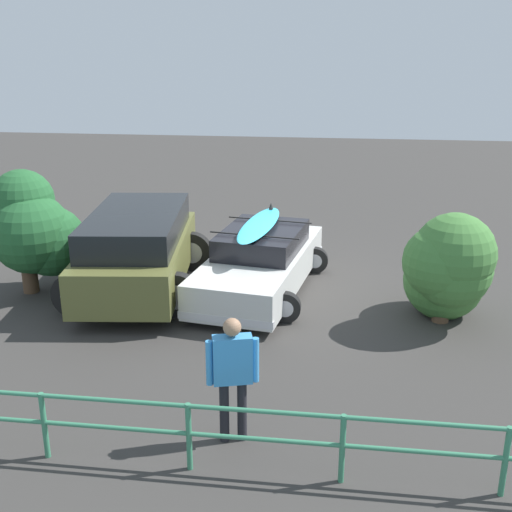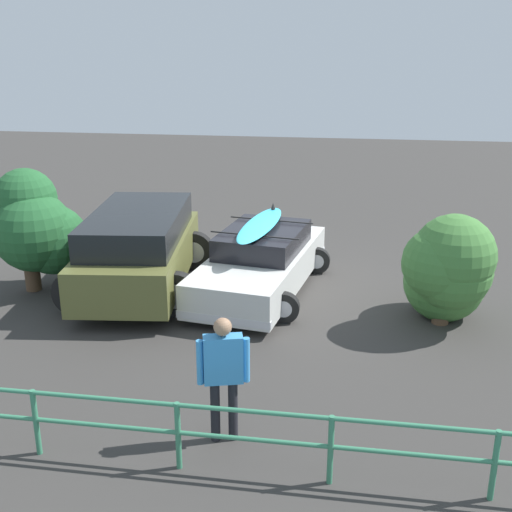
{
  "view_description": "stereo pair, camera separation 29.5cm",
  "coord_description": "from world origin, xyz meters",
  "px_view_note": "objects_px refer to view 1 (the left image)",
  "views": [
    {
      "loc": [
        -1.24,
        12.65,
        4.93
      ],
      "look_at": [
        0.23,
        0.9,
        0.95
      ],
      "focal_mm": 45.0,
      "sensor_mm": 36.0,
      "label": 1
    },
    {
      "loc": [
        -1.53,
        12.61,
        4.93
      ],
      "look_at": [
        0.23,
        0.9,
        0.95
      ],
      "focal_mm": 45.0,
      "sensor_mm": 36.0,
      "label": 2
    }
  ],
  "objects_px": {
    "suv_car": "(138,250)",
    "bush_near_left": "(448,268)",
    "bush_near_right": "(34,226)",
    "sedan_car": "(260,262)",
    "person_bystander": "(233,369)"
  },
  "relations": [
    {
      "from": "suv_car",
      "to": "bush_near_left",
      "type": "height_order",
      "value": "bush_near_left"
    },
    {
      "from": "sedan_car",
      "to": "bush_near_right",
      "type": "relative_size",
      "value": 1.87
    },
    {
      "from": "bush_near_right",
      "to": "sedan_car",
      "type": "bearing_deg",
      "value": -171.95
    },
    {
      "from": "suv_car",
      "to": "bush_near_left",
      "type": "xyz_separation_m",
      "value": [
        -6.01,
        0.79,
        0.16
      ]
    },
    {
      "from": "person_bystander",
      "to": "bush_near_right",
      "type": "distance_m",
      "value": 6.71
    },
    {
      "from": "sedan_car",
      "to": "bush_near_right",
      "type": "height_order",
      "value": "bush_near_right"
    },
    {
      "from": "sedan_car",
      "to": "bush_near_left",
      "type": "height_order",
      "value": "bush_near_left"
    },
    {
      "from": "person_bystander",
      "to": "bush_near_left",
      "type": "relative_size",
      "value": 0.79
    },
    {
      "from": "suv_car",
      "to": "bush_near_left",
      "type": "bearing_deg",
      "value": 172.5
    },
    {
      "from": "sedan_car",
      "to": "bush_near_right",
      "type": "xyz_separation_m",
      "value": [
        4.51,
        0.64,
        0.78
      ]
    },
    {
      "from": "sedan_car",
      "to": "bush_near_left",
      "type": "relative_size",
      "value": 2.16
    },
    {
      "from": "person_bystander",
      "to": "bush_near_left",
      "type": "bearing_deg",
      "value": -128.14
    },
    {
      "from": "bush_near_right",
      "to": "suv_car",
      "type": "bearing_deg",
      "value": -172.64
    },
    {
      "from": "person_bystander",
      "to": "bush_near_left",
      "type": "xyz_separation_m",
      "value": [
        -3.26,
        -4.15,
        0.02
      ]
    },
    {
      "from": "person_bystander",
      "to": "sedan_car",
      "type": "bearing_deg",
      "value": -86.93
    }
  ]
}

